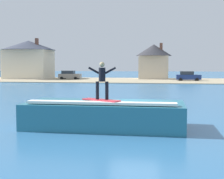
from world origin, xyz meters
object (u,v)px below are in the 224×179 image
car_far_shore (188,76)px  tree_tall_bare (38,54)px  house_small_cottage (154,59)px  wave_crest (105,114)px  surfboard (101,100)px  car_near_shore (70,75)px  house_with_chimney (29,57)px  surfer (102,78)px

car_far_shore → tree_tall_bare: bearing=174.3°
house_small_cottage → tree_tall_bare: (-23.96, -3.39, 1.19)m
wave_crest → surfboard: 1.03m
wave_crest → car_far_shore: bearing=80.8°
car_near_shore → house_with_chimney: size_ratio=0.39×
car_near_shore → tree_tall_bare: 8.22m
wave_crest → surfer: size_ratio=4.38×
house_small_cottage → tree_tall_bare: 24.22m
surfboard → house_with_chimney: 56.54m
wave_crest → house_small_cottage: (0.83, 52.01, 3.50)m
car_near_shore → surfboard: bearing=-71.6°
car_near_shore → house_with_chimney: (-9.52, 1.59, 3.81)m
wave_crest → house_small_cottage: bearing=89.1°
house_with_chimney → tree_tall_bare: size_ratio=1.67×
tree_tall_bare → car_near_shore: bearing=-5.1°
wave_crest → car_far_shore: car_far_shore is taller
car_near_shore → tree_tall_bare: bearing=174.9°
car_near_shore → house_small_cottage: (17.04, 4.00, 3.22)m
house_small_cottage → tree_tall_bare: bearing=-172.0°
surfboard → house_small_cottage: house_small_cottage is taller
house_small_cottage → car_near_shore: bearing=-166.8°
surfboard → car_near_shore: (-16.17, 48.67, -0.50)m
car_far_shore → house_small_cottage: bearing=135.7°
car_near_shore → house_with_chimney: house_with_chimney is taller
house_small_cottage → surfer: bearing=-90.9°
surfboard → car_far_shore: (7.46, 46.24, -0.51)m
car_far_shore → tree_tall_bare: tree_tall_bare is taller
car_far_shore → tree_tall_bare: size_ratio=0.65×
surfboard → house_small_cottage: size_ratio=0.26×
surfboard → surfer: size_ratio=1.11×
house_small_cottage → tree_tall_bare: size_ratio=1.09×
car_near_shore → house_small_cottage: 17.80m
car_far_shore → surfboard: bearing=-99.2°
wave_crest → surfboard: (-0.05, -0.66, 0.78)m
house_with_chimney → car_far_shore: bearing=-6.9°
wave_crest → house_small_cottage: 52.13m
surfboard → tree_tall_bare: size_ratio=0.29×
surfboard → car_near_shore: bearing=108.4°
house_small_cottage → wave_crest: bearing=-90.9°
car_far_shore → house_with_chimney: bearing=173.1°
car_far_shore → surfer: bearing=-99.1°
surfer → tree_tall_bare: size_ratio=0.26×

